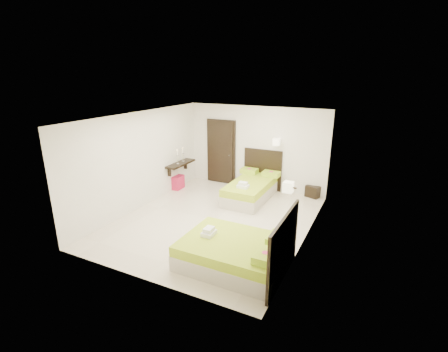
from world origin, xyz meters
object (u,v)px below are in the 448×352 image
at_px(nightstand, 313,191).
at_px(ottoman, 176,182).
at_px(bed_double, 238,252).
at_px(bed_single, 252,188).

distance_m(nightstand, ottoman, 4.30).
height_order(nightstand, ottoman, ottoman).
bearing_deg(nightstand, bed_double, -79.81).
xyz_separation_m(bed_single, nightstand, (1.62, 0.92, -0.14)).
distance_m(bed_single, bed_double, 3.58).
relative_size(bed_single, nightstand, 5.20).
height_order(bed_single, ottoman, bed_single).
relative_size(bed_single, bed_double, 1.04).
bearing_deg(ottoman, nightstand, 16.58).
bearing_deg(bed_single, nightstand, 29.66).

